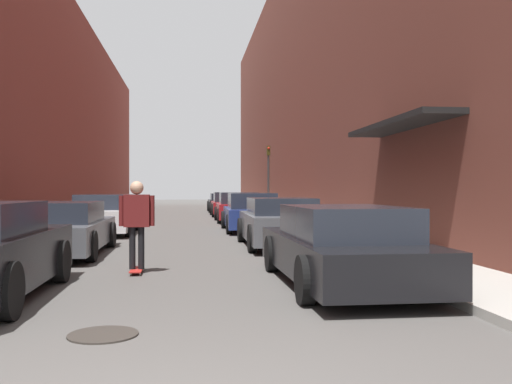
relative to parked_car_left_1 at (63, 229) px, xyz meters
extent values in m
plane|color=#4C4947|center=(2.50, 10.94, -0.58)|extent=(116.13, 116.13, 0.00)
cube|color=#A3A099|center=(-1.99, 16.22, -0.52)|extent=(1.80, 52.79, 0.12)
cube|color=#A3A099|center=(6.98, 16.22, -0.52)|extent=(1.80, 52.79, 0.12)
cube|color=brown|center=(-4.89, 16.22, 4.93)|extent=(4.00, 52.79, 11.02)
cube|color=brown|center=(9.88, 16.22, 6.38)|extent=(4.00, 52.79, 13.92)
cube|color=black|center=(7.48, -0.94, 2.32)|extent=(1.00, 4.80, 0.12)
cylinder|color=black|center=(0.81, -3.94, -0.25)|extent=(0.18, 0.66, 0.66)
cylinder|color=black|center=(0.81, -6.58, -0.25)|extent=(0.18, 0.66, 0.66)
cube|color=#515459|center=(0.00, 0.06, -0.12)|extent=(1.81, 4.78, 0.57)
cube|color=#232833|center=(0.00, -0.18, 0.39)|extent=(1.57, 2.49, 0.44)
cylinder|color=black|center=(-0.85, 1.53, -0.26)|extent=(0.18, 0.63, 0.63)
cylinder|color=black|center=(0.85, 1.53, -0.26)|extent=(0.18, 0.63, 0.63)
cylinder|color=black|center=(-0.85, -1.41, -0.26)|extent=(0.18, 0.63, 0.63)
cylinder|color=black|center=(0.85, -1.41, -0.26)|extent=(0.18, 0.63, 0.63)
cube|color=silver|center=(0.08, 6.03, -0.08)|extent=(1.82, 4.72, 0.65)
cube|color=#232833|center=(0.08, 5.80, 0.48)|extent=(1.60, 2.45, 0.47)
cylinder|color=black|center=(-0.81, 7.50, -0.27)|extent=(0.18, 0.63, 0.63)
cylinder|color=black|center=(0.97, 7.50, -0.27)|extent=(0.18, 0.63, 0.63)
cylinder|color=black|center=(-0.81, 4.57, -0.27)|extent=(0.18, 0.63, 0.63)
cylinder|color=black|center=(0.97, 4.57, -0.27)|extent=(0.18, 0.63, 0.63)
cube|color=black|center=(5.13, -4.63, -0.12)|extent=(1.80, 4.80, 0.56)
cube|color=#232833|center=(5.13, -4.87, 0.39)|extent=(1.57, 2.50, 0.48)
cylinder|color=black|center=(4.27, -3.14, -0.26)|extent=(0.18, 0.63, 0.63)
cylinder|color=black|center=(5.99, -3.14, -0.26)|extent=(0.18, 0.63, 0.63)
cylinder|color=black|center=(4.27, -6.11, -0.26)|extent=(0.18, 0.63, 0.63)
cylinder|color=black|center=(5.99, -6.11, -0.26)|extent=(0.18, 0.63, 0.63)
cube|color=#515459|center=(5.11, 1.24, -0.07)|extent=(1.81, 4.43, 0.66)
cube|color=#232833|center=(5.11, 1.02, 0.46)|extent=(1.57, 2.32, 0.41)
cylinder|color=black|center=(4.25, 2.60, -0.25)|extent=(0.18, 0.66, 0.66)
cylinder|color=black|center=(5.96, 2.60, -0.25)|extent=(0.18, 0.66, 0.66)
cylinder|color=black|center=(4.25, -0.13, -0.25)|extent=(0.18, 0.66, 0.66)
cylinder|color=black|center=(5.96, -0.13, -0.25)|extent=(0.18, 0.66, 0.66)
cube|color=navy|center=(4.97, 6.76, -0.09)|extent=(1.87, 4.54, 0.63)
cube|color=#232833|center=(4.97, 6.54, 0.49)|extent=(1.60, 2.37, 0.53)
cylinder|color=black|center=(4.11, 8.16, -0.25)|extent=(0.18, 0.65, 0.65)
cylinder|color=black|center=(5.84, 8.16, -0.25)|extent=(0.18, 0.65, 0.65)
cylinder|color=black|center=(4.11, 5.37, -0.25)|extent=(0.18, 0.65, 0.65)
cylinder|color=black|center=(5.84, 5.37, -0.25)|extent=(0.18, 0.65, 0.65)
cube|color=maroon|center=(5.02, 12.40, -0.08)|extent=(1.94, 4.21, 0.65)
cube|color=#232833|center=(5.02, 12.19, 0.50)|extent=(1.69, 2.20, 0.50)
cylinder|color=black|center=(4.09, 13.70, -0.26)|extent=(0.18, 0.65, 0.65)
cylinder|color=black|center=(5.94, 13.70, -0.26)|extent=(0.18, 0.65, 0.65)
cylinder|color=black|center=(4.09, 11.11, -0.26)|extent=(0.18, 0.65, 0.65)
cylinder|color=black|center=(5.94, 11.11, -0.26)|extent=(0.18, 0.65, 0.65)
cube|color=maroon|center=(4.95, 18.02, -0.09)|extent=(1.80, 4.40, 0.59)
cube|color=#232833|center=(4.95, 17.80, 0.47)|extent=(1.57, 2.29, 0.52)
cylinder|color=black|center=(4.09, 19.38, -0.23)|extent=(0.18, 0.70, 0.70)
cylinder|color=black|center=(5.81, 19.38, -0.23)|extent=(0.18, 0.70, 0.70)
cylinder|color=black|center=(4.09, 16.66, -0.23)|extent=(0.18, 0.70, 0.70)
cylinder|color=black|center=(5.81, 16.66, -0.23)|extent=(0.18, 0.70, 0.70)
cube|color=black|center=(5.04, 23.88, -0.09)|extent=(1.90, 4.19, 0.59)
cube|color=#232833|center=(5.04, 23.67, 0.42)|extent=(1.67, 2.18, 0.42)
cylinder|color=black|center=(4.12, 25.18, -0.23)|extent=(0.18, 0.69, 0.69)
cylinder|color=black|center=(5.96, 25.18, -0.23)|extent=(0.18, 0.69, 0.69)
cylinder|color=black|center=(4.12, 22.58, -0.23)|extent=(0.18, 0.69, 0.69)
cylinder|color=black|center=(5.96, 22.58, -0.23)|extent=(0.18, 0.69, 0.69)
cube|color=#B2231E|center=(1.90, -3.08, -0.51)|extent=(0.20, 0.78, 0.02)
cylinder|color=beige|center=(1.82, -2.83, -0.55)|extent=(0.03, 0.06, 0.06)
cylinder|color=beige|center=(1.98, -2.83, -0.55)|extent=(0.03, 0.06, 0.06)
cylinder|color=beige|center=(1.82, -3.33, -0.55)|extent=(0.03, 0.06, 0.06)
cylinder|color=beige|center=(1.98, -3.33, -0.55)|extent=(0.03, 0.06, 0.06)
cylinder|color=black|center=(1.82, -3.08, -0.14)|extent=(0.11, 0.11, 0.74)
cylinder|color=black|center=(1.98, -3.08, -0.14)|extent=(0.11, 0.11, 0.74)
cube|color=maroon|center=(1.90, -3.08, 0.51)|extent=(0.44, 0.20, 0.56)
sphere|color=tan|center=(1.90, -3.08, 0.91)|extent=(0.23, 0.23, 0.23)
cylinder|color=maroon|center=(1.64, -3.08, 0.51)|extent=(0.09, 0.09, 0.53)
cylinder|color=maroon|center=(2.16, -3.08, 0.51)|extent=(0.09, 0.09, 0.53)
cylinder|color=#332D28|center=(1.95, -7.35, -0.57)|extent=(0.70, 0.70, 0.02)
cylinder|color=#2D2D2D|center=(6.57, 13.71, 1.25)|extent=(0.10, 0.10, 3.41)
cube|color=#332D0F|center=(6.57, 13.71, 2.73)|extent=(0.16, 0.16, 0.45)
sphere|color=red|center=(6.57, 13.62, 2.84)|extent=(0.11, 0.11, 0.11)
camera|label=1|loc=(2.80, -13.18, 0.88)|focal=40.00mm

